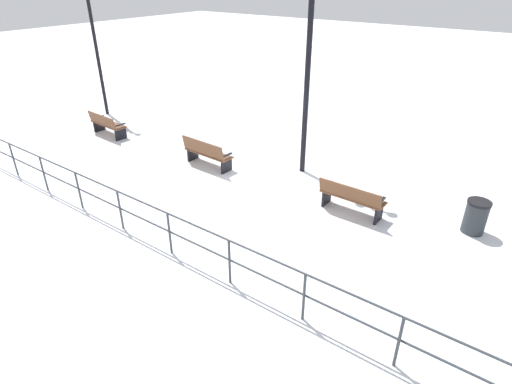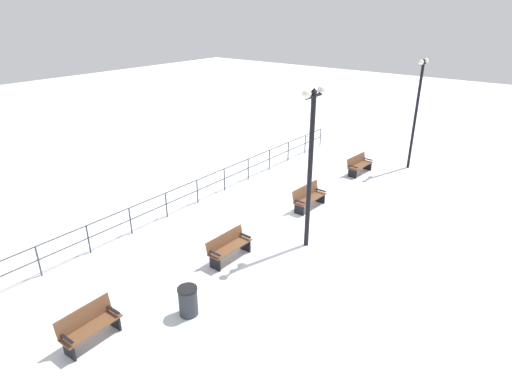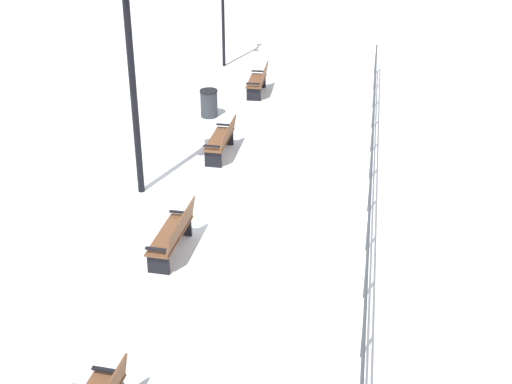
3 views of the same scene
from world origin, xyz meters
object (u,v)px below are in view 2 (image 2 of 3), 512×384
object	(u,v)px
bench_second	(229,246)
bench_third	(308,197)
bench_fourth	(359,164)
trash_bin	(188,301)
lamppost_middle	(311,152)
lamppost_far	(418,102)
bench_nearest	(89,325)

from	to	relation	value
bench_second	bench_third	size ratio (longest dim) A/B	0.97
bench_fourth	trash_bin	xyz separation A→B (m)	(1.07, -12.30, -0.03)
bench_second	lamppost_middle	distance (m)	3.93
trash_bin	lamppost_far	bearing A→B (deg)	87.88
bench_nearest	bench_second	bearing A→B (deg)	86.15
bench_fourth	lamppost_far	size ratio (longest dim) A/B	0.31
bench_nearest	lamppost_middle	bearing A→B (deg)	75.20
lamppost_far	lamppost_middle	bearing A→B (deg)	-90.00
lamppost_middle	bench_second	bearing A→B (deg)	-123.05
bench_second	lamppost_middle	xyz separation A→B (m)	(1.48, 2.27, 2.85)
bench_fourth	bench_third	bearing A→B (deg)	-84.61
lamppost_middle	trash_bin	distance (m)	5.76
bench_third	trash_bin	distance (m)	7.54
lamppost_middle	lamppost_far	distance (m)	9.62
bench_third	bench_fourth	size ratio (longest dim) A/B	1.03
bench_second	trash_bin	bearing A→B (deg)	-69.48
lamppost_middle	trash_bin	xyz separation A→B (m)	(-0.54, -4.95, -2.90)
bench_third	bench_second	bearing A→B (deg)	-87.05
bench_fourth	trash_bin	world-z (taller)	bench_fourth
bench_fourth	lamppost_far	world-z (taller)	lamppost_far
lamppost_middle	lamppost_far	size ratio (longest dim) A/B	1.00
lamppost_middle	lamppost_far	world-z (taller)	lamppost_middle
bench_nearest	lamppost_middle	world-z (taller)	lamppost_middle
bench_nearest	bench_third	bearing A→B (deg)	87.41
trash_bin	bench_second	bearing A→B (deg)	109.41
bench_nearest	lamppost_far	xyz separation A→B (m)	(1.68, 16.71, 2.82)
bench_nearest	lamppost_far	bearing A→B (deg)	82.80
bench_second	trash_bin	world-z (taller)	bench_second
bench_second	lamppost_middle	size ratio (longest dim) A/B	0.31
bench_fourth	trash_bin	bearing A→B (deg)	-81.07
lamppost_far	bench_second	bearing A→B (deg)	-97.09
bench_third	bench_fourth	distance (m)	4.81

